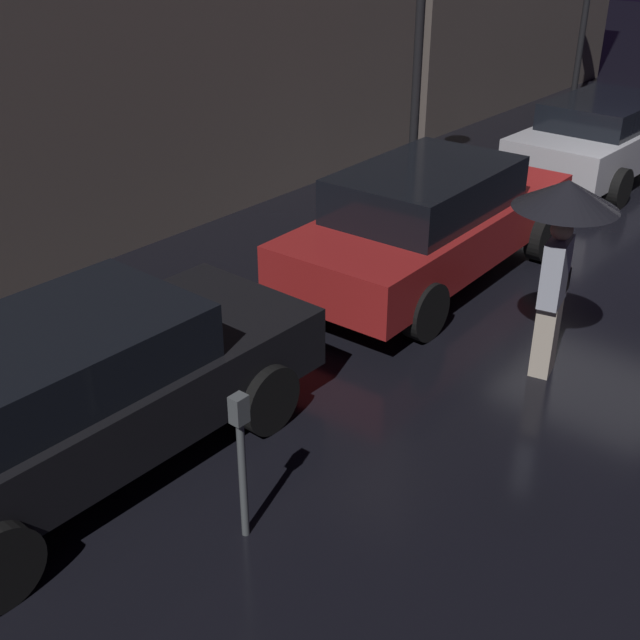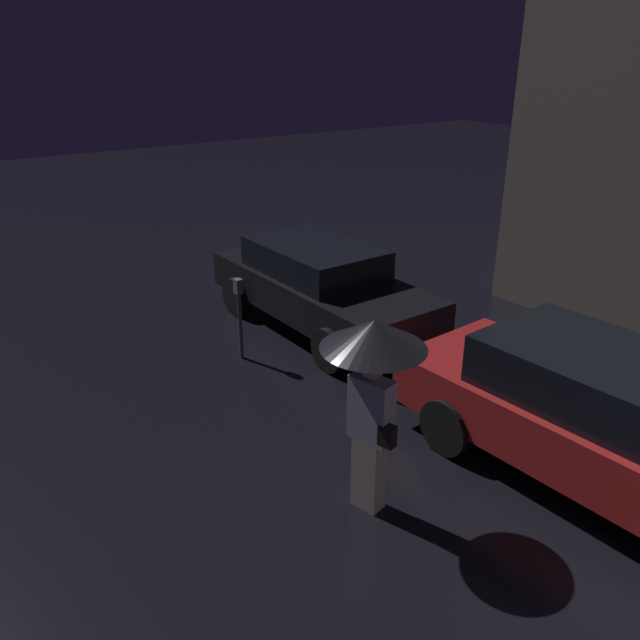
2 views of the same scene
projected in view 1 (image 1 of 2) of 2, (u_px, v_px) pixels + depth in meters
name	position (u px, v px, depth m)	size (l,w,h in m)	color
ground_plane	(616.00, 240.00, 11.44)	(60.00, 60.00, 0.00)	black
parked_car_black	(75.00, 391.00, 6.56)	(4.32, 1.89, 1.40)	black
parked_car_red	(430.00, 220.00, 9.96)	(4.65, 1.94, 1.48)	maroon
parked_car_silver	(605.00, 135.00, 13.68)	(4.41, 1.87, 1.38)	#B7B7BF
pedestrian_with_umbrella	(562.00, 227.00, 7.52)	(0.99, 0.99, 2.04)	beige
parking_meter	(241.00, 452.00, 5.79)	(0.12, 0.10, 1.26)	#4C5154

